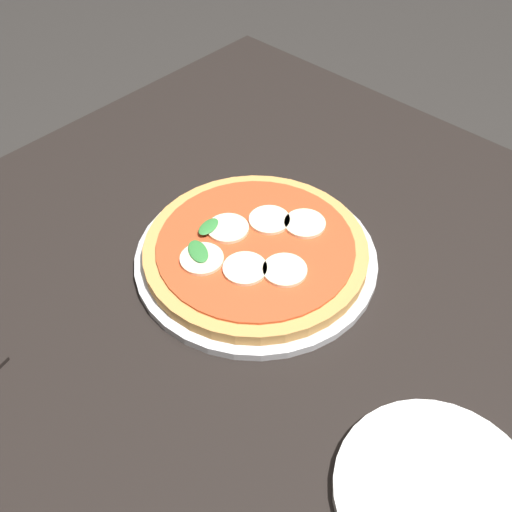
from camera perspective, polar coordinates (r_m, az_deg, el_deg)
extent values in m
cube|color=black|center=(0.81, 1.57, -6.65)|extent=(1.14, 1.11, 0.04)
cube|color=black|center=(1.55, -0.56, 5.19)|extent=(0.07, 0.07, 0.70)
cylinder|color=silver|center=(0.86, 0.00, -0.19)|extent=(0.34, 0.34, 0.01)
cylinder|color=tan|center=(0.85, -0.03, 0.53)|extent=(0.31, 0.31, 0.02)
cylinder|color=#CC4723|center=(0.84, -0.03, 1.05)|extent=(0.28, 0.28, 0.00)
cylinder|color=beige|center=(0.86, -2.66, 2.62)|extent=(0.06, 0.06, 0.00)
cylinder|color=beige|center=(0.82, -5.12, -0.26)|extent=(0.06, 0.06, 0.00)
cylinder|color=beige|center=(0.80, -1.04, -1.17)|extent=(0.06, 0.06, 0.00)
cylinder|color=beige|center=(0.80, 2.72, -1.32)|extent=(0.06, 0.06, 0.00)
cylinder|color=beige|center=(0.87, 4.61, 3.07)|extent=(0.06, 0.06, 0.00)
cylinder|color=beige|center=(0.87, 1.26, 3.42)|extent=(0.06, 0.06, 0.00)
ellipsoid|color=#337F38|center=(0.86, -4.49, 2.78)|extent=(0.03, 0.04, 0.00)
ellipsoid|color=#337F38|center=(0.82, -5.46, 0.45)|extent=(0.05, 0.04, 0.00)
cylinder|color=white|center=(0.70, 16.69, -20.71)|extent=(0.22, 0.22, 0.01)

